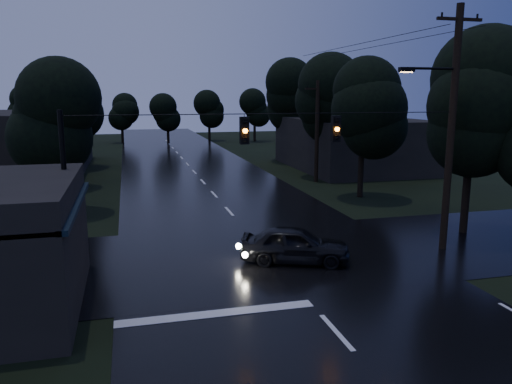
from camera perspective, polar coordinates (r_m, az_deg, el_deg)
name	(u,v)px	position (r m, az deg, el deg)	size (l,w,h in m)	color
main_road	(203,182)	(37.80, -6.08, 1.14)	(12.00, 120.00, 0.02)	black
cross_street	(268,255)	(20.65, 1.36, -7.25)	(60.00, 9.00, 0.02)	black
building_far_right	(352,143)	(45.41, 10.91, 5.47)	(10.00, 14.00, 4.40)	black
building_far_left	(25,141)	(47.81, -24.92, 5.27)	(10.00, 16.00, 5.00)	black
utility_pole_main	(450,125)	(21.98, 21.26, 7.12)	(3.50, 0.30, 10.00)	black
utility_pole_far	(317,130)	(37.53, 6.99, 7.01)	(2.00, 0.30, 7.50)	black
anchor_pole_left	(66,198)	(18.32, -20.88, -0.65)	(0.18, 0.18, 6.00)	black
span_signals	(290,129)	(18.84, 3.91, 7.25)	(15.00, 0.37, 1.12)	black
tree_corner_near	(473,106)	(25.11, 23.58, 9.03)	(4.48, 4.48, 9.44)	black
tree_left_a	(57,118)	(29.11, -21.83, 7.84)	(3.92, 3.92, 8.26)	black
tree_left_b	(62,107)	(37.11, -21.28, 8.99)	(4.20, 4.20, 8.85)	black
tree_left_c	(68,100)	(47.11, -20.66, 9.78)	(4.48, 4.48, 9.44)	black
tree_right_a	(363,109)	(32.24, 12.17, 9.29)	(4.20, 4.20, 8.85)	black
tree_right_b	(324,101)	(39.78, 7.77, 10.27)	(4.48, 4.48, 9.44)	black
tree_right_c	(291,96)	(49.37, 3.99, 10.92)	(4.76, 4.76, 10.03)	black
car	(295,244)	(19.69, 4.51, -6.00)	(1.71, 4.24, 1.45)	black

